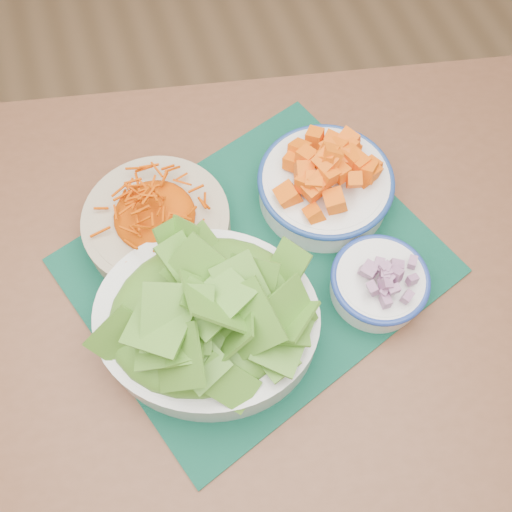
{
  "coord_description": "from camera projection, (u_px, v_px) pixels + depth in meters",
  "views": [
    {
      "loc": [
        -0.36,
        -0.51,
        1.51
      ],
      "look_at": [
        -0.25,
        -0.17,
        0.78
      ],
      "focal_mm": 40.0,
      "sensor_mm": 36.0,
      "label": 1
    }
  ],
  "objects": [
    {
      "name": "lettuce_bowl",
      "position": [
        206.0,
        314.0,
        0.74
      ],
      "size": [
        0.37,
        0.35,
        0.13
      ],
      "rotation": [
        0.0,
        0.0,
        -0.4
      ],
      "color": "silver",
      "rests_on": "placemat"
    },
    {
      "name": "table",
      "position": [
        215.0,
        328.0,
        0.9
      ],
      "size": [
        1.38,
        1.05,
        0.75
      ],
      "rotation": [
        0.0,
        0.0,
        -0.19
      ],
      "color": "brown",
      "rests_on": "ground"
    },
    {
      "name": "placemat",
      "position": [
        256.0,
        265.0,
        0.84
      ],
      "size": [
        0.6,
        0.54,
        0.0
      ],
      "primitive_type": "cube",
      "rotation": [
        0.0,
        0.0,
        0.35
      ],
      "color": "#063024",
      "rests_on": "table"
    },
    {
      "name": "ground",
      "position": [
        322.0,
        301.0,
        1.62
      ],
      "size": [
        4.0,
        4.0,
        0.0
      ],
      "primitive_type": "plane",
      "color": "#A87C51",
      "rests_on": "ground"
    },
    {
      "name": "onion_bowl",
      "position": [
        379.0,
        281.0,
        0.79
      ],
      "size": [
        0.17,
        0.17,
        0.07
      ],
      "rotation": [
        0.0,
        0.0,
        -0.38
      ],
      "color": "white",
      "rests_on": "placemat"
    },
    {
      "name": "squash_bowl",
      "position": [
        326.0,
        179.0,
        0.85
      ],
      "size": [
        0.25,
        0.25,
        0.1
      ],
      "rotation": [
        0.0,
        0.0,
        0.29
      ],
      "color": "white",
      "rests_on": "placemat"
    },
    {
      "name": "carrot_bowl",
      "position": [
        156.0,
        219.0,
        0.83
      ],
      "size": [
        0.28,
        0.28,
        0.09
      ],
      "rotation": [
        0.0,
        0.0,
        -0.37
      ],
      "color": "tan",
      "rests_on": "placemat"
    }
  ]
}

